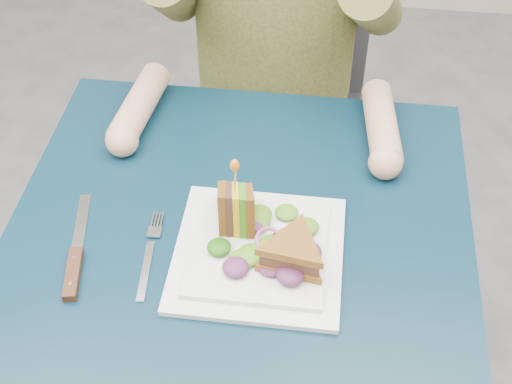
# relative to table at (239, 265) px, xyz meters

# --- Properties ---
(table) EXTENTS (0.75, 0.75, 0.73)m
(table) POSITION_rel_table_xyz_m (0.00, 0.00, 0.00)
(table) COLOR black
(table) RESTS_ON ground
(chair) EXTENTS (0.42, 0.40, 0.93)m
(chair) POSITION_rel_table_xyz_m (0.00, 0.66, -0.11)
(chair) COLOR #47474C
(chair) RESTS_ON ground
(plate) EXTENTS (0.26, 0.26, 0.02)m
(plate) POSITION_rel_table_xyz_m (0.04, -0.04, 0.09)
(plate) COLOR white
(plate) RESTS_ON table
(sandwich_flat) EXTENTS (0.13, 0.13, 0.05)m
(sandwich_flat) POSITION_rel_table_xyz_m (0.09, -0.07, 0.12)
(sandwich_flat) COLOR brown
(sandwich_flat) RESTS_ON plate
(sandwich_upright) EXTENTS (0.08, 0.12, 0.12)m
(sandwich_upright) POSITION_rel_table_xyz_m (-0.00, 0.00, 0.13)
(sandwich_upright) COLOR brown
(sandwich_upright) RESTS_ON plate
(fork) EXTENTS (0.03, 0.18, 0.01)m
(fork) POSITION_rel_table_xyz_m (-0.13, -0.07, 0.08)
(fork) COLOR silver
(fork) RESTS_ON table
(knife) EXTENTS (0.06, 0.22, 0.02)m
(knife) POSITION_rel_table_xyz_m (-0.24, -0.10, 0.09)
(knife) COLOR silver
(knife) RESTS_ON table
(toothpick) EXTENTS (0.01, 0.01, 0.06)m
(toothpick) POSITION_rel_table_xyz_m (-0.00, 0.00, 0.20)
(toothpick) COLOR tan
(toothpick) RESTS_ON sandwich_upright
(toothpick_frill) EXTENTS (0.01, 0.01, 0.02)m
(toothpick_frill) POSITION_rel_table_xyz_m (-0.00, 0.00, 0.23)
(toothpick_frill) COLOR orange
(toothpick_frill) RESTS_ON sandwich_upright
(lettuce_spill) EXTENTS (0.15, 0.13, 0.02)m
(lettuce_spill) POSITION_rel_table_xyz_m (0.04, -0.03, 0.11)
(lettuce_spill) COLOR #337A14
(lettuce_spill) RESTS_ON plate
(onion_ring) EXTENTS (0.04, 0.04, 0.02)m
(onion_ring) POSITION_rel_table_xyz_m (0.05, -0.04, 0.11)
(onion_ring) COLOR #9E4C7A
(onion_ring) RESTS_ON plate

